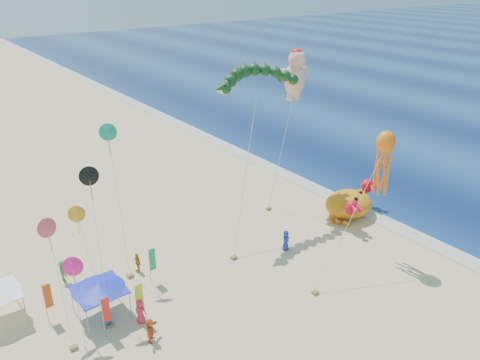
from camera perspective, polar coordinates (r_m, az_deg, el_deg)
name	(u,v)px	position (r m, az deg, el deg)	size (l,w,h in m)	color
ground	(272,249)	(41.58, 3.91, -8.41)	(320.00, 320.00, 0.00)	#D1B784
foam_strip	(361,210)	(49.31, 14.55, -3.58)	(320.00, 320.00, 0.00)	silver
crab_inflatable	(350,203)	(47.50, 13.21, -2.76)	(6.90, 5.93, 3.02)	orange
dragon_kite	(257,81)	(42.50, 2.06, 11.99)	(11.73, 6.98, 14.48)	#0E3414
cherub_kite	(296,73)	(45.95, 6.79, 12.78)	(4.75, 1.99, 15.71)	#E8A68E
octopus_kite	(383,159)	(38.94, 17.08, 2.52)	(9.20, 2.13, 10.97)	orange
canopy_blue	(99,287)	(34.46, -16.83, -12.38)	(3.60, 3.60, 2.71)	gray
feather_flags	(112,290)	(34.63, -15.29, -12.86)	(8.30, 3.84, 3.20)	gray
beachgoers	(170,278)	(36.94, -8.57, -11.68)	(25.45, 11.40, 1.86)	#1C4FA8
small_kites	(84,214)	(33.68, -18.50, -3.94)	(7.59, 9.56, 12.18)	orange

